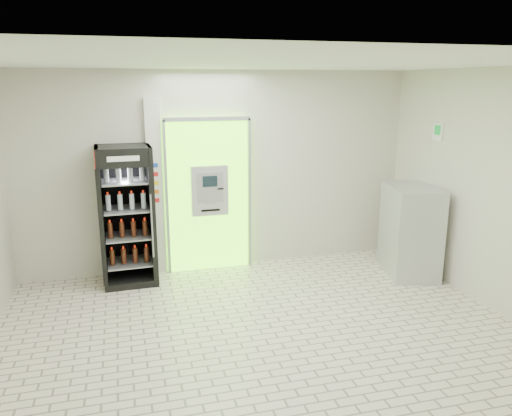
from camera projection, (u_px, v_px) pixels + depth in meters
name	position (u px, v px, depth m)	size (l,w,h in m)	color
ground	(266.00, 339.00, 5.61)	(6.00, 6.00, 0.00)	beige
room_shell	(266.00, 179.00, 5.17)	(6.00, 6.00, 6.00)	beige
atm_assembly	(208.00, 194.00, 7.54)	(1.30, 0.24, 2.33)	#6EFF18
pillar	(156.00, 188.00, 7.34)	(0.22, 0.11, 2.60)	silver
beverage_cooler	(127.00, 218.00, 7.05)	(0.76, 0.72, 1.97)	black
steel_cabinet	(410.00, 230.00, 7.44)	(0.89, 1.13, 1.34)	#B6B9BE
exit_sign	(438.00, 132.00, 7.17)	(0.02, 0.22, 0.26)	white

